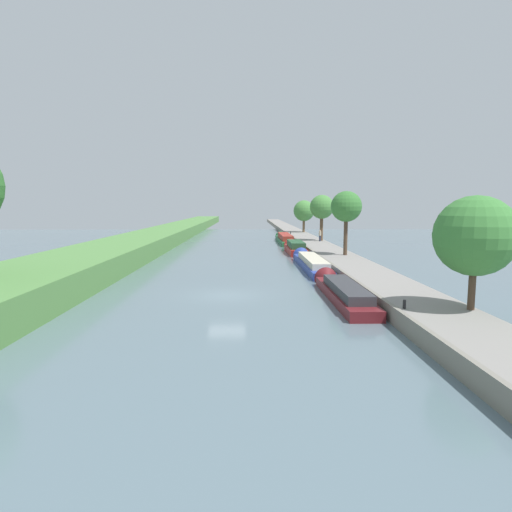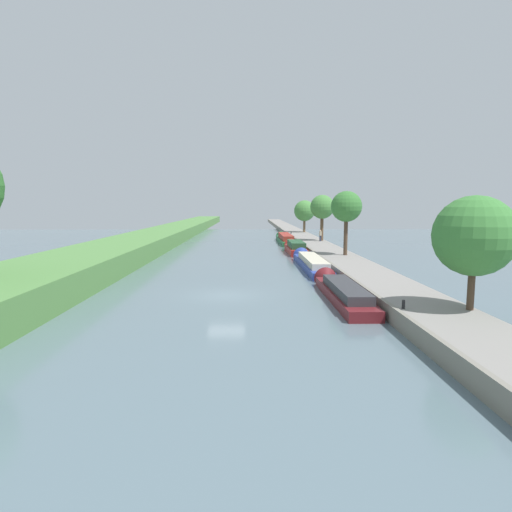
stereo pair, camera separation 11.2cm
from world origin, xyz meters
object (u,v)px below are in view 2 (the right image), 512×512
at_px(narrowboat_red, 295,248).
at_px(narrowboat_maroon, 341,291).
at_px(narrowboat_blue, 310,262).
at_px(mooring_bollard_near, 403,304).
at_px(mooring_bollard_far, 291,233).
at_px(person_walking, 320,235).
at_px(narrowboat_green, 285,239).

bearing_deg(narrowboat_red, narrowboat_maroon, -89.92).
height_order(narrowboat_blue, mooring_bollard_near, mooring_bollard_near).
distance_m(narrowboat_red, mooring_bollard_far, 22.72).
height_order(narrowboat_blue, person_walking, person_walking).
relative_size(narrowboat_blue, mooring_bollard_far, 33.85).
xyz_separation_m(narrowboat_maroon, mooring_bollard_far, (1.72, 50.03, 0.65)).
bearing_deg(narrowboat_maroon, narrowboat_red, 90.08).
distance_m(narrowboat_green, person_walking, 9.76).
distance_m(narrowboat_blue, person_walking, 20.41).
height_order(narrowboat_blue, narrowboat_green, narrowboat_green).
height_order(narrowboat_green, mooring_bollard_far, narrowboat_green).
xyz_separation_m(narrowboat_red, person_walking, (4.39, 6.49, 1.15)).
bearing_deg(narrowboat_green, person_walking, -62.83).
bearing_deg(mooring_bollard_far, mooring_bollard_near, -90.00).
xyz_separation_m(narrowboat_maroon, mooring_bollard_near, (1.72, -6.60, 0.65)).
bearing_deg(narrowboat_maroon, narrowboat_blue, 89.94).
relative_size(person_walking, mooring_bollard_near, 3.69).
bearing_deg(mooring_bollard_near, narrowboat_green, 92.09).
height_order(person_walking, mooring_bollard_far, person_walking).
xyz_separation_m(narrowboat_blue, narrowboat_red, (-0.05, 13.42, 0.13)).
distance_m(narrowboat_maroon, mooring_bollard_near, 6.85).
xyz_separation_m(person_walking, mooring_bollard_far, (-2.63, 16.16, -0.65)).
bearing_deg(mooring_bollard_near, narrowboat_blue, 94.75).
distance_m(narrowboat_blue, mooring_bollard_near, 20.64).
relative_size(narrowboat_maroon, narrowboat_green, 0.72).
height_order(narrowboat_maroon, person_walking, person_walking).
height_order(narrowboat_blue, narrowboat_red, narrowboat_red).
height_order(narrowboat_maroon, mooring_bollard_near, mooring_bollard_near).
bearing_deg(mooring_bollard_near, person_walking, 86.28).
bearing_deg(mooring_bollard_near, mooring_bollard_far, 90.00).
height_order(narrowboat_maroon, narrowboat_blue, narrowboat_blue).
height_order(narrowboat_green, mooring_bollard_near, narrowboat_green).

